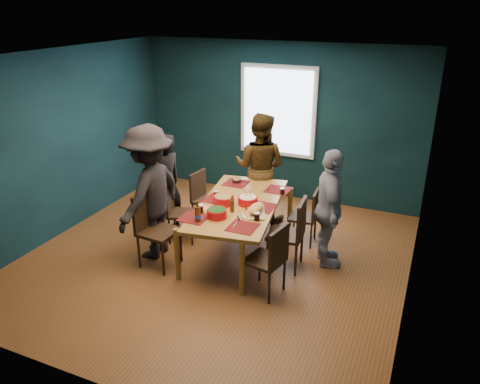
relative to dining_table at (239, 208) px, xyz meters
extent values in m
cube|color=brown|center=(-0.23, -0.27, -0.70)|extent=(5.00, 5.00, 0.01)
cube|color=silver|center=(-0.23, -0.27, 2.01)|extent=(5.00, 5.00, 0.01)
cube|color=#113338|center=(-2.73, -0.27, 0.66)|extent=(0.01, 5.00, 2.70)
cube|color=#113338|center=(2.27, -0.27, 0.66)|extent=(0.01, 5.00, 2.70)
cube|color=#113338|center=(-0.23, 2.23, 0.66)|extent=(5.00, 0.01, 2.70)
cube|color=#113338|center=(-0.23, -2.77, 0.66)|extent=(5.00, 0.01, 2.70)
cube|color=silver|center=(-0.23, 2.20, 0.86)|extent=(1.35, 0.06, 1.55)
cube|color=olive|center=(0.00, 0.00, 0.05)|extent=(1.31, 2.14, 0.05)
cylinder|color=olive|center=(-0.44, -0.93, -0.34)|extent=(0.07, 0.07, 0.71)
cylinder|color=olive|center=(0.44, -0.93, -0.34)|extent=(0.07, 0.07, 0.71)
cylinder|color=olive|center=(-0.44, 0.93, -0.34)|extent=(0.07, 0.07, 0.71)
cylinder|color=olive|center=(0.44, 0.93, -0.34)|extent=(0.07, 0.07, 0.71)
cube|color=black|center=(-0.79, 0.59, -0.27)|extent=(0.44, 0.44, 0.04)
cube|color=black|center=(-0.97, 0.62, -0.04)|extent=(0.09, 0.39, 0.43)
cylinder|color=black|center=(-0.98, 0.45, -0.49)|extent=(0.03, 0.03, 0.40)
cylinder|color=black|center=(-0.65, 0.40, -0.49)|extent=(0.03, 0.03, 0.40)
cylinder|color=black|center=(-0.93, 0.78, -0.49)|extent=(0.03, 0.03, 0.40)
cylinder|color=black|center=(-0.60, 0.74, -0.49)|extent=(0.03, 0.03, 0.40)
cube|color=black|center=(-0.92, 0.04, -0.27)|extent=(0.49, 0.49, 0.04)
cube|color=black|center=(-1.09, -0.01, -0.04)|extent=(0.15, 0.38, 0.43)
cylinder|color=black|center=(-1.03, -0.17, -0.49)|extent=(0.03, 0.03, 0.40)
cylinder|color=black|center=(-0.71, -0.07, -0.49)|extent=(0.03, 0.03, 0.40)
cylinder|color=black|center=(-1.13, 0.15, -0.49)|extent=(0.03, 0.03, 0.40)
cylinder|color=black|center=(-0.81, 0.25, -0.49)|extent=(0.03, 0.03, 0.40)
cube|color=black|center=(-0.84, -0.71, -0.20)|extent=(0.50, 0.50, 0.04)
cube|color=black|center=(-1.05, -0.70, 0.07)|extent=(0.08, 0.46, 0.50)
cylinder|color=black|center=(-1.05, -0.89, -0.46)|extent=(0.04, 0.04, 0.47)
cylinder|color=black|center=(-0.66, -0.93, -0.46)|extent=(0.04, 0.04, 0.47)
cylinder|color=black|center=(-1.02, -0.50, -0.46)|extent=(0.04, 0.04, 0.47)
cylinder|color=black|center=(-0.63, -0.53, -0.46)|extent=(0.04, 0.04, 0.47)
cube|color=black|center=(0.72, 0.66, -0.29)|extent=(0.40, 0.40, 0.04)
cube|color=black|center=(0.89, 0.67, -0.07)|extent=(0.07, 0.38, 0.41)
cylinder|color=black|center=(0.58, 0.49, -0.50)|extent=(0.03, 0.03, 0.38)
cylinder|color=black|center=(0.90, 0.51, -0.50)|extent=(0.03, 0.03, 0.38)
cylinder|color=black|center=(0.55, 0.81, -0.50)|extent=(0.03, 0.03, 0.38)
cylinder|color=black|center=(0.87, 0.83, -0.50)|extent=(0.03, 0.03, 0.38)
cube|color=black|center=(0.70, -0.09, -0.22)|extent=(0.48, 0.48, 0.04)
cube|color=black|center=(0.90, -0.08, 0.04)|extent=(0.08, 0.44, 0.48)
cylinder|color=black|center=(0.53, -0.30, -0.47)|extent=(0.03, 0.03, 0.45)
cylinder|color=black|center=(0.91, -0.26, -0.47)|extent=(0.03, 0.03, 0.45)
cylinder|color=black|center=(0.50, 0.08, -0.47)|extent=(0.03, 0.03, 0.45)
cylinder|color=black|center=(0.88, 0.11, -0.47)|extent=(0.03, 0.03, 0.45)
cube|color=black|center=(0.66, -0.76, -0.25)|extent=(0.49, 0.49, 0.04)
cube|color=black|center=(0.85, -0.79, 0.00)|extent=(0.12, 0.41, 0.45)
cylinder|color=black|center=(0.46, -0.90, -0.48)|extent=(0.03, 0.03, 0.42)
cylinder|color=black|center=(0.80, -0.97, -0.48)|extent=(0.03, 0.03, 0.42)
cylinder|color=black|center=(0.53, -0.55, -0.48)|extent=(0.03, 0.03, 0.42)
cylinder|color=black|center=(0.87, -0.62, -0.48)|extent=(0.03, 0.03, 0.42)
imported|color=black|center=(-1.26, 0.18, 0.08)|extent=(0.50, 0.64, 1.55)
imported|color=black|center=(-0.16, 1.19, 0.18)|extent=(0.86, 0.68, 1.74)
imported|color=white|center=(1.19, 0.20, 0.11)|extent=(0.71, 1.02, 1.61)
imported|color=black|center=(-1.09, -0.49, 0.23)|extent=(0.73, 1.22, 1.85)
cylinder|color=red|center=(-0.18, -0.11, 0.13)|extent=(0.28, 0.28, 0.11)
cylinder|color=#5A9837|center=(-0.18, -0.11, 0.18)|extent=(0.25, 0.25, 0.02)
cylinder|color=red|center=(0.12, 0.01, 0.13)|extent=(0.27, 0.27, 0.11)
cylinder|color=beige|center=(0.12, 0.01, 0.17)|extent=(0.23, 0.23, 0.02)
cylinder|color=tan|center=(0.16, 0.01, 0.21)|extent=(0.08, 0.15, 0.21)
cylinder|color=tan|center=(0.10, 0.01, 0.21)|extent=(0.07, 0.15, 0.21)
cylinder|color=red|center=(-0.08, -0.52, 0.13)|extent=(0.26, 0.26, 0.11)
cylinder|color=#184110|center=(-0.08, -0.52, 0.17)|extent=(0.23, 0.23, 0.02)
cube|color=tan|center=(0.33, -0.21, 0.08)|extent=(0.37, 0.50, 0.02)
ellipsoid|color=#DD9F4F|center=(0.33, -0.21, 0.14)|extent=(0.28, 0.39, 0.10)
cube|color=#B4B4BB|center=(0.23, -0.39, 0.10)|extent=(0.13, 0.15, 0.00)
cylinder|color=black|center=(0.20, -0.48, 0.10)|extent=(0.07, 0.09, 0.02)
sphere|color=#185A14|center=(0.33, -0.31, 0.15)|extent=(0.03, 0.03, 0.03)
sphere|color=#185A14|center=(0.33, -0.21, 0.15)|extent=(0.03, 0.03, 0.03)
sphere|color=#185A14|center=(0.33, -0.11, 0.15)|extent=(0.03, 0.03, 0.03)
cylinder|color=black|center=(-0.34, 0.69, 0.10)|extent=(0.13, 0.13, 0.05)
cylinder|color=#5A9837|center=(-0.34, 0.69, 0.12)|extent=(0.11, 0.11, 0.01)
cylinder|color=#4D290D|center=(-0.24, -0.72, 0.17)|extent=(0.07, 0.07, 0.20)
cylinder|color=#4D290D|center=(-0.24, -0.72, 0.31)|extent=(0.03, 0.03, 0.08)
cylinder|color=#1848AC|center=(-0.24, -0.72, 0.14)|extent=(0.08, 0.08, 0.04)
cylinder|color=#4D290D|center=(0.03, -0.29, 0.15)|extent=(0.06, 0.06, 0.16)
cylinder|color=#4D290D|center=(0.03, -0.29, 0.26)|extent=(0.02, 0.02, 0.06)
cylinder|color=black|center=(-0.33, -0.48, 0.13)|extent=(0.08, 0.08, 0.11)
cylinder|color=silver|center=(-0.33, -0.48, 0.17)|extent=(0.08, 0.08, 0.02)
cylinder|color=black|center=(0.42, -0.40, 0.12)|extent=(0.07, 0.07, 0.10)
cylinder|color=silver|center=(0.42, -0.40, 0.17)|extent=(0.08, 0.08, 0.02)
cylinder|color=black|center=(0.44, 0.53, 0.12)|extent=(0.06, 0.06, 0.09)
cylinder|color=silver|center=(0.44, 0.53, 0.16)|extent=(0.07, 0.07, 0.01)
cylinder|color=black|center=(-0.38, 0.07, 0.12)|extent=(0.06, 0.06, 0.09)
cylinder|color=silver|center=(-0.38, 0.07, 0.16)|extent=(0.07, 0.07, 0.01)
cube|color=#DA785B|center=(0.38, 0.09, 0.07)|extent=(0.20, 0.20, 0.00)
cube|color=#DA785B|center=(-0.35, -0.32, 0.07)|extent=(0.15, 0.15, 0.00)
cube|color=#DA785B|center=(0.34, -0.70, 0.07)|extent=(0.13, 0.13, 0.00)
camera|label=1|loc=(2.32, -5.31, 2.63)|focal=35.00mm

